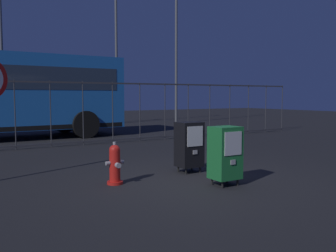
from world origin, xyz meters
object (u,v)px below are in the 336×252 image
street_light_near_right (176,37)px  newspaper_box_secondary (225,153)px  street_light_near_left (1,29)px  fire_hydrant (115,164)px  street_light_far_left (116,40)px  newspaper_box_primary (189,144)px

street_light_near_right → newspaper_box_secondary: bearing=-119.6°
newspaper_box_secondary → street_light_near_left: street_light_near_left is taller
fire_hydrant → street_light_near_right: 15.26m
newspaper_box_secondary → street_light_far_left: size_ratio=0.13×
fire_hydrant → street_light_near_right: street_light_near_right is taller
street_light_far_left → street_light_near_right: bearing=-30.3°
fire_hydrant → street_light_near_left: 12.33m
fire_hydrant → newspaper_box_secondary: bearing=-34.3°
street_light_far_left → newspaper_box_primary: bearing=-108.0°
fire_hydrant → street_light_far_left: size_ratio=0.09×
street_light_near_left → street_light_near_right: (8.94, -0.01, 0.39)m
newspaper_box_secondary → street_light_near_right: (7.24, 12.73, 4.21)m
newspaper_box_primary → street_light_near_right: 14.16m
newspaper_box_primary → street_light_far_left: street_light_far_left is taller
street_light_near_right → street_light_near_left: bearing=180.0°
newspaper_box_secondary → street_light_near_right: bearing=60.4°
street_light_near_right → newspaper_box_primary: bearing=-121.8°
street_light_far_left → fire_hydrant: bearing=-114.1°
newspaper_box_secondary → street_light_near_right: street_light_near_right is taller
street_light_near_right → street_light_far_left: bearing=149.7°
street_light_near_left → street_light_far_left: street_light_far_left is taller
street_light_near_right → street_light_far_left: size_ratio=1.04×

